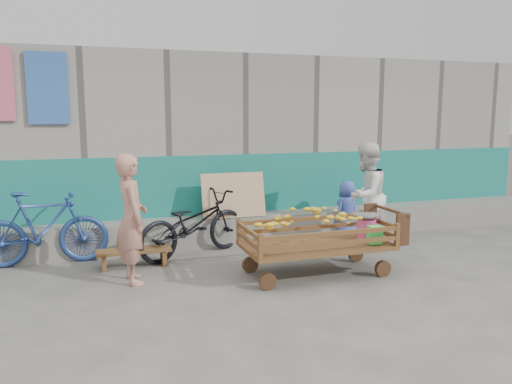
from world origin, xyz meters
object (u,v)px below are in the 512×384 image
object	(u,v)px
child	(347,210)
vendor_man	(131,219)
bench	(134,254)
banana_cart	(314,230)
bicycle_dark	(193,224)
woman	(366,196)
bicycle_blue	(43,228)

from	to	relation	value
child	vendor_man	bearing A→B (deg)	-5.44
vendor_man	child	distance (m)	3.70
vendor_man	bench	bearing A→B (deg)	-12.49
banana_cart	child	distance (m)	2.03
banana_cart	bicycle_dark	distance (m)	1.86
bench	vendor_man	bearing A→B (deg)	-95.52
banana_cart	bench	size ratio (longest dim) A/B	2.08
bench	bicycle_dark	xyz separation A→B (m)	(0.87, 0.28, 0.29)
banana_cart	bench	world-z (taller)	banana_cart
vendor_man	woman	xyz separation A→B (m)	(3.52, 0.52, 0.02)
woman	bicycle_blue	world-z (taller)	woman
bench	bicycle_dark	distance (m)	0.96
banana_cart	bicycle_blue	world-z (taller)	bicycle_blue
vendor_man	bicycle_blue	bearing A→B (deg)	37.91
banana_cart	child	xyz separation A→B (m)	(1.31, 1.55, -0.10)
vendor_man	child	size ratio (longest dim) A/B	1.63
vendor_man	child	xyz separation A→B (m)	(3.52, 1.10, -0.31)
bench	vendor_man	world-z (taller)	vendor_man
child	bicycle_blue	xyz separation A→B (m)	(-4.62, 0.00, 0.03)
vendor_man	bicycle_blue	xyz separation A→B (m)	(-1.09, 1.10, -0.28)
bicycle_dark	bicycle_blue	distance (m)	2.03
banana_cart	vendor_man	xyz separation A→B (m)	(-2.21, 0.45, 0.20)
bench	child	distance (m)	3.51
bench	child	size ratio (longest dim) A/B	1.01
vendor_man	woman	bearing A→B (deg)	-88.54
banana_cart	bicycle_dark	size ratio (longest dim) A/B	1.13
banana_cart	bicycle_dark	world-z (taller)	bicycle_dark
bicycle_dark	banana_cart	bearing A→B (deg)	-160.70
bench	bicycle_blue	bearing A→B (deg)	157.58
bicycle_dark	bicycle_blue	xyz separation A→B (m)	(-2.02, 0.20, 0.04)
vendor_man	bicycle_dark	xyz separation A→B (m)	(0.93, 0.90, -0.32)
bench	bicycle_blue	size ratio (longest dim) A/B	0.58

